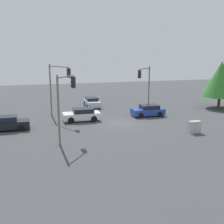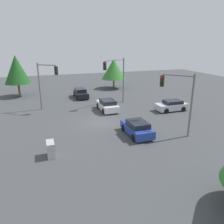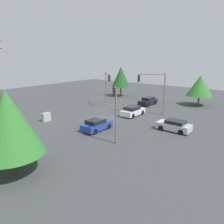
{
  "view_description": "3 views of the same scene",
  "coord_description": "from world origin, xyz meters",
  "px_view_note": "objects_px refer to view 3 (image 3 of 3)",
  "views": [
    {
      "loc": [
        -8.97,
        -29.43,
        8.09
      ],
      "look_at": [
        -0.82,
        0.62,
        1.2
      ],
      "focal_mm": 45.0,
      "sensor_mm": 36.0,
      "label": 1
    },
    {
      "loc": [
        21.95,
        -6.01,
        8.49
      ],
      "look_at": [
        0.08,
        1.47,
        1.1
      ],
      "focal_mm": 35.0,
      "sensor_mm": 36.0,
      "label": 2
    },
    {
      "loc": [
        23.21,
        20.0,
        8.91
      ],
      "look_at": [
        -0.43,
        1.09,
        1.1
      ],
      "focal_mm": 35.0,
      "sensor_mm": 36.0,
      "label": 3
    }
  ],
  "objects_px": {
    "traffic_signal_cross": "(107,84)",
    "sedan_dark": "(148,101)",
    "traffic_signal_main": "(115,104)",
    "traffic_signal_aux": "(154,86)",
    "sedan_white": "(133,111)",
    "sedan_blue": "(97,125)",
    "electrical_cabinet": "(46,117)",
    "sedan_silver": "(174,126)"
  },
  "relations": [
    {
      "from": "traffic_signal_cross",
      "to": "sedan_dark",
      "type": "bearing_deg",
      "value": 83.12
    },
    {
      "from": "traffic_signal_main",
      "to": "traffic_signal_aux",
      "type": "distance_m",
      "value": 12.03
    },
    {
      "from": "traffic_signal_aux",
      "to": "sedan_white",
      "type": "bearing_deg",
      "value": 19.86
    },
    {
      "from": "traffic_signal_cross",
      "to": "traffic_signal_aux",
      "type": "bearing_deg",
      "value": 36.52
    },
    {
      "from": "sedan_blue",
      "to": "electrical_cabinet",
      "type": "distance_m",
      "value": 8.27
    },
    {
      "from": "traffic_signal_cross",
      "to": "electrical_cabinet",
      "type": "distance_m",
      "value": 13.14
    },
    {
      "from": "traffic_signal_main",
      "to": "traffic_signal_cross",
      "type": "height_order",
      "value": "traffic_signal_cross"
    },
    {
      "from": "sedan_blue",
      "to": "electrical_cabinet",
      "type": "height_order",
      "value": "sedan_blue"
    },
    {
      "from": "sedan_silver",
      "to": "traffic_signal_cross",
      "type": "distance_m",
      "value": 16.37
    },
    {
      "from": "sedan_dark",
      "to": "sedan_white",
      "type": "distance_m",
      "value": 8.31
    },
    {
      "from": "sedan_dark",
      "to": "sedan_white",
      "type": "relative_size",
      "value": 1.03
    },
    {
      "from": "sedan_blue",
      "to": "sedan_silver",
      "type": "distance_m",
      "value": 9.47
    },
    {
      "from": "sedan_white",
      "to": "traffic_signal_aux",
      "type": "distance_m",
      "value": 4.95
    },
    {
      "from": "traffic_signal_aux",
      "to": "electrical_cabinet",
      "type": "xyz_separation_m",
      "value": [
        12.53,
        -9.97,
        -3.83
      ]
    },
    {
      "from": "sedan_white",
      "to": "traffic_signal_aux",
      "type": "relative_size",
      "value": 0.66
    },
    {
      "from": "sedan_dark",
      "to": "sedan_silver",
      "type": "xyz_separation_m",
      "value": [
        10.84,
        9.76,
        -0.04
      ]
    },
    {
      "from": "sedan_dark",
      "to": "traffic_signal_main",
      "type": "relative_size",
      "value": 0.74
    },
    {
      "from": "traffic_signal_aux",
      "to": "electrical_cabinet",
      "type": "height_order",
      "value": "traffic_signal_aux"
    },
    {
      "from": "sedan_dark",
      "to": "traffic_signal_aux",
      "type": "distance_m",
      "value": 7.86
    },
    {
      "from": "sedan_dark",
      "to": "sedan_blue",
      "type": "bearing_deg",
      "value": 97.53
    },
    {
      "from": "sedan_blue",
      "to": "traffic_signal_main",
      "type": "relative_size",
      "value": 0.68
    },
    {
      "from": "sedan_white",
      "to": "traffic_signal_aux",
      "type": "height_order",
      "value": "traffic_signal_aux"
    },
    {
      "from": "traffic_signal_main",
      "to": "traffic_signal_aux",
      "type": "xyz_separation_m",
      "value": [
        -11.89,
        -1.79,
        0.43
      ]
    },
    {
      "from": "electrical_cabinet",
      "to": "traffic_signal_main",
      "type": "bearing_deg",
      "value": 93.12
    },
    {
      "from": "sedan_blue",
      "to": "traffic_signal_aux",
      "type": "distance_m",
      "value": 11.68
    },
    {
      "from": "sedan_blue",
      "to": "sedan_white",
      "type": "relative_size",
      "value": 0.95
    },
    {
      "from": "traffic_signal_cross",
      "to": "sedan_silver",
      "type": "bearing_deg",
      "value": 17.7
    },
    {
      "from": "sedan_blue",
      "to": "traffic_signal_cross",
      "type": "height_order",
      "value": "traffic_signal_cross"
    },
    {
      "from": "traffic_signal_aux",
      "to": "traffic_signal_cross",
      "type": "bearing_deg",
      "value": -30.05
    },
    {
      "from": "sedan_silver",
      "to": "traffic_signal_main",
      "type": "bearing_deg",
      "value": 149.46
    },
    {
      "from": "traffic_signal_aux",
      "to": "sedan_blue",
      "type": "bearing_deg",
      "value": 50.96
    },
    {
      "from": "sedan_dark",
      "to": "traffic_signal_main",
      "type": "height_order",
      "value": "traffic_signal_main"
    },
    {
      "from": "sedan_silver",
      "to": "electrical_cabinet",
      "type": "relative_size",
      "value": 3.34
    },
    {
      "from": "sedan_dark",
      "to": "traffic_signal_cross",
      "type": "bearing_deg",
      "value": 45.9
    },
    {
      "from": "traffic_signal_main",
      "to": "traffic_signal_cross",
      "type": "relative_size",
      "value": 0.97
    },
    {
      "from": "sedan_silver",
      "to": "traffic_signal_main",
      "type": "relative_size",
      "value": 0.69
    },
    {
      "from": "traffic_signal_cross",
      "to": "electrical_cabinet",
      "type": "bearing_deg",
      "value": -55.49
    },
    {
      "from": "traffic_signal_aux",
      "to": "sedan_dark",
      "type": "bearing_deg",
      "value": -83.56
    },
    {
      "from": "traffic_signal_main",
      "to": "traffic_signal_aux",
      "type": "height_order",
      "value": "traffic_signal_aux"
    },
    {
      "from": "sedan_blue",
      "to": "traffic_signal_cross",
      "type": "bearing_deg",
      "value": 124.27
    },
    {
      "from": "sedan_silver",
      "to": "traffic_signal_aux",
      "type": "bearing_deg",
      "value": 47.51
    },
    {
      "from": "traffic_signal_main",
      "to": "traffic_signal_cross",
      "type": "xyz_separation_m",
      "value": [
        -12.01,
        -11.16,
        0.11
      ]
    }
  ]
}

